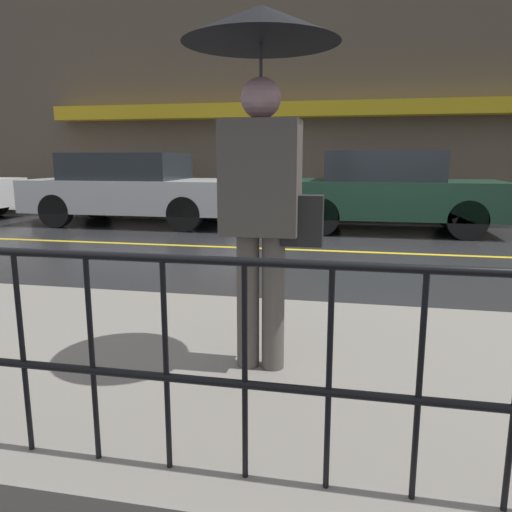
# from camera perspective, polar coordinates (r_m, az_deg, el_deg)

# --- Properties ---
(ground_plane) EXTENTS (80.00, 80.00, 0.00)m
(ground_plane) POSITION_cam_1_polar(r_m,az_deg,el_deg) (7.97, 14.38, 0.33)
(ground_plane) COLOR #262628
(sidewalk_near) EXTENTS (28.00, 2.90, 0.15)m
(sidewalk_near) POSITION_cam_1_polar(r_m,az_deg,el_deg) (3.34, 18.19, -13.79)
(sidewalk_near) COLOR slate
(sidewalk_near) RESTS_ON ground_plane
(sidewalk_far) EXTENTS (28.00, 1.66, 0.15)m
(sidewalk_far) POSITION_cam_1_polar(r_m,az_deg,el_deg) (12.10, 13.52, 4.34)
(sidewalk_far) COLOR slate
(sidewalk_far) RESTS_ON ground_plane
(lane_marking) EXTENTS (25.20, 0.12, 0.01)m
(lane_marking) POSITION_cam_1_polar(r_m,az_deg,el_deg) (7.97, 14.39, 0.36)
(lane_marking) COLOR gold
(lane_marking) RESTS_ON ground_plane
(building_storefront) EXTENTS (28.00, 0.85, 6.05)m
(building_storefront) POSITION_cam_1_polar(r_m,az_deg,el_deg) (13.07, 14.01, 17.67)
(building_storefront) COLOR #4C4238
(building_storefront) RESTS_ON ground_plane
(railing_foreground) EXTENTS (12.00, 0.04, 0.93)m
(railing_foreground) POSITION_cam_1_polar(r_m,az_deg,el_deg) (2.00, 23.19, -10.93)
(railing_foreground) COLOR black
(railing_foreground) RESTS_ON sidewalk_near
(pedestrian) EXTENTS (0.90, 0.90, 2.14)m
(pedestrian) POSITION_cam_1_polar(r_m,az_deg,el_deg) (3.00, 0.70, 16.35)
(pedestrian) COLOR #4C4742
(pedestrian) RESTS_ON sidewalk_near
(car_silver) EXTENTS (4.58, 1.93, 1.55)m
(car_silver) POSITION_cam_1_polar(r_m,az_deg,el_deg) (11.34, -13.83, 7.55)
(car_silver) COLOR #B2B5BA
(car_silver) RESTS_ON ground_plane
(car_dark_green) EXTENTS (4.20, 1.86, 1.58)m
(car_dark_green) POSITION_cam_1_polar(r_m,az_deg,el_deg) (10.27, 14.87, 7.22)
(car_dark_green) COLOR #193828
(car_dark_green) RESTS_ON ground_plane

